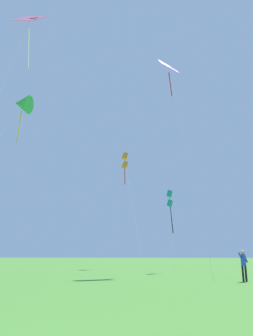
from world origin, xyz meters
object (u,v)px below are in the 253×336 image
object	(u,v)px
kite_orange_box	(125,161)
kite_purple_streamer	(170,73)
kite_green_small	(22,104)
person_with_spool	(243,263)
kite_pink_low	(28,31)
kite_teal_box	(170,200)

from	to	relation	value
kite_orange_box	kite_purple_streamer	xyz separation A→B (m)	(6.28, -9.87, 5.58)
kite_green_small	person_with_spool	world-z (taller)	kite_green_small
kite_purple_streamer	person_with_spool	distance (m)	19.49
kite_pink_low	kite_purple_streamer	size ratio (longest dim) A/B	0.78
kite_orange_box	kite_purple_streamer	distance (m)	12.96
kite_green_small	kite_teal_box	distance (m)	15.99
kite_orange_box	kite_teal_box	world-z (taller)	kite_orange_box
kite_green_small	kite_orange_box	distance (m)	14.86
kite_green_small	kite_pink_low	world-z (taller)	kite_green_small
kite_green_small	kite_purple_streamer	distance (m)	14.06
kite_green_small	kite_orange_box	bearing A→B (deg)	61.57
kite_pink_low	kite_orange_box	distance (m)	23.35
kite_pink_low	kite_purple_streamer	distance (m)	15.93
kite_green_small	kite_teal_box	size ratio (longest dim) A/B	2.21
kite_orange_box	person_with_spool	distance (m)	23.88
kite_pink_low	kite_teal_box	size ratio (longest dim) A/B	2.17
kite_green_small	kite_teal_box	xyz separation A→B (m)	(12.82, 4.40, -8.49)
kite_pink_low	kite_teal_box	bearing A→B (deg)	65.08
kite_teal_box	kite_orange_box	bearing A→B (deg)	124.31
kite_orange_box	kite_teal_box	size ratio (longest dim) A/B	1.93
kite_purple_streamer	kite_pink_low	bearing A→B (deg)	-118.59
kite_purple_streamer	kite_teal_box	world-z (taller)	kite_purple_streamer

